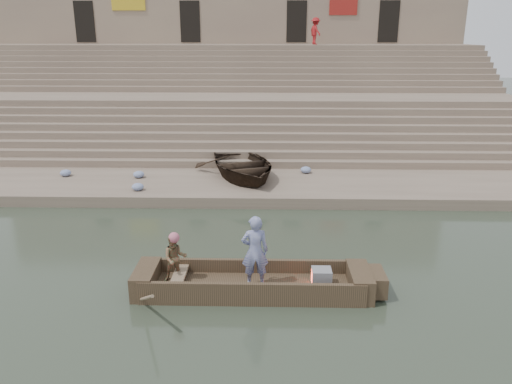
{
  "coord_description": "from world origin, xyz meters",
  "views": [
    {
      "loc": [
        3.2,
        -10.54,
        5.96
      ],
      "look_at": [
        2.85,
        3.63,
        1.4
      ],
      "focal_mm": 35.02,
      "sensor_mm": 36.0,
      "label": 1
    }
  ],
  "objects_px": {
    "standing_man": "(255,251)",
    "television": "(321,277)",
    "main_rowboat": "(252,288)",
    "beached_rowboat": "(242,165)",
    "pedestrian": "(315,31)",
    "rowing_man": "(175,258)"
  },
  "relations": [
    {
      "from": "rowing_man",
      "to": "pedestrian",
      "type": "height_order",
      "value": "pedestrian"
    },
    {
      "from": "rowing_man",
      "to": "standing_man",
      "type": "bearing_deg",
      "value": -18.3
    },
    {
      "from": "main_rowboat",
      "to": "television",
      "type": "xyz_separation_m",
      "value": [
        1.63,
        0.0,
        0.31
      ]
    },
    {
      "from": "standing_man",
      "to": "television",
      "type": "distance_m",
      "value": 1.7
    },
    {
      "from": "television",
      "to": "beached_rowboat",
      "type": "distance_m",
      "value": 8.89
    },
    {
      "from": "television",
      "to": "main_rowboat",
      "type": "bearing_deg",
      "value": -180.0
    },
    {
      "from": "main_rowboat",
      "to": "standing_man",
      "type": "relative_size",
      "value": 2.87
    },
    {
      "from": "television",
      "to": "beached_rowboat",
      "type": "bearing_deg",
      "value": 105.0
    },
    {
      "from": "main_rowboat",
      "to": "pedestrian",
      "type": "xyz_separation_m",
      "value": [
        3.25,
        22.07,
        5.9
      ]
    },
    {
      "from": "rowing_man",
      "to": "pedestrian",
      "type": "distance_m",
      "value": 23.12
    },
    {
      "from": "standing_man",
      "to": "television",
      "type": "bearing_deg",
      "value": 175.8
    },
    {
      "from": "main_rowboat",
      "to": "standing_man",
      "type": "distance_m",
      "value": 0.98
    },
    {
      "from": "rowing_man",
      "to": "main_rowboat",
      "type": "bearing_deg",
      "value": -17.15
    },
    {
      "from": "standing_man",
      "to": "beached_rowboat",
      "type": "distance_m",
      "value": 8.65
    },
    {
      "from": "standing_man",
      "to": "pedestrian",
      "type": "height_order",
      "value": "pedestrian"
    },
    {
      "from": "rowing_man",
      "to": "television",
      "type": "distance_m",
      "value": 3.5
    },
    {
      "from": "main_rowboat",
      "to": "rowing_man",
      "type": "distance_m",
      "value": 1.98
    },
    {
      "from": "standing_man",
      "to": "beached_rowboat",
      "type": "height_order",
      "value": "standing_man"
    },
    {
      "from": "television",
      "to": "pedestrian",
      "type": "height_order",
      "value": "pedestrian"
    },
    {
      "from": "television",
      "to": "rowing_man",
      "type": "bearing_deg",
      "value": 178.02
    },
    {
      "from": "rowing_man",
      "to": "television",
      "type": "bearing_deg",
      "value": -15.41
    },
    {
      "from": "standing_man",
      "to": "television",
      "type": "height_order",
      "value": "standing_man"
    }
  ]
}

